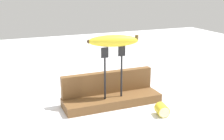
# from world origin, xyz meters

# --- Properties ---
(ground_plane) EXTENTS (3.00, 3.00, 0.00)m
(ground_plane) POSITION_xyz_m (0.00, 0.00, 0.00)
(ground_plane) COLOR silver
(wooden_board) EXTENTS (0.36, 0.11, 0.03)m
(wooden_board) POSITION_xyz_m (0.00, 0.00, 0.02)
(wooden_board) COLOR brown
(wooden_board) RESTS_ON ground
(board_backstop) EXTENTS (0.35, 0.03, 0.08)m
(board_backstop) POSITION_xyz_m (0.00, 0.04, 0.07)
(board_backstop) COLOR brown
(board_backstop) RESTS_ON wooden_board
(fork_stand_center) EXTENTS (0.09, 0.01, 0.19)m
(fork_stand_center) POSITION_xyz_m (0.00, -0.01, 0.14)
(fork_stand_center) COLOR black
(fork_stand_center) RESTS_ON wooden_board
(banana_raised_center) EXTENTS (0.18, 0.09, 0.04)m
(banana_raised_center) POSITION_xyz_m (-0.00, -0.01, 0.24)
(banana_raised_center) COLOR yellow
(banana_raised_center) RESTS_ON fork_stand_center
(banana_chunk_near) EXTENTS (0.05, 0.05, 0.04)m
(banana_chunk_near) POSITION_xyz_m (0.12, -0.15, 0.02)
(banana_chunk_near) COLOR yellow
(banana_chunk_near) RESTS_ON ground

